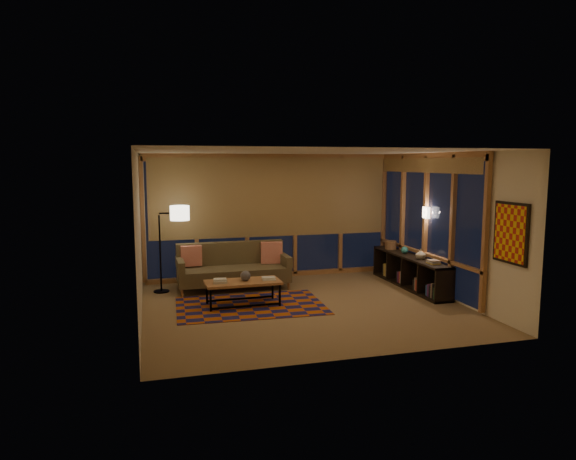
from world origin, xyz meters
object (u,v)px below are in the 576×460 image
object	(u,v)px
sofa	(233,267)
floor_lamp	(160,249)
bookshelf	(410,271)
coffee_table	(243,293)

from	to	relation	value
sofa	floor_lamp	bearing A→B (deg)	173.47
sofa	floor_lamp	size ratio (longest dim) A/B	1.29
floor_lamp	bookshelf	xyz separation A→B (m)	(4.88, -0.94, -0.52)
sofa	floor_lamp	xyz separation A→B (m)	(-1.40, 0.15, 0.40)
sofa	coffee_table	xyz separation A→B (m)	(-0.04, -1.22, -0.23)
sofa	bookshelf	xyz separation A→B (m)	(3.48, -0.79, -0.12)
coffee_table	bookshelf	bearing A→B (deg)	6.24
coffee_table	bookshelf	xyz separation A→B (m)	(3.51, 0.44, 0.10)
sofa	floor_lamp	distance (m)	1.47
bookshelf	sofa	bearing A→B (deg)	167.22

